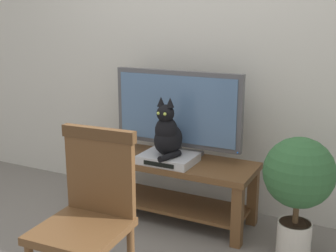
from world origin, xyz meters
name	(u,v)px	position (x,y,z in m)	size (l,w,h in m)	color
ground_plane	(147,247)	(0.00, 0.00, 0.00)	(12.00, 12.00, 0.00)	slate
back_wall	(202,30)	(0.00, 0.90, 1.40)	(7.00, 0.12, 2.80)	beige
tv_stand	(171,177)	(-0.05, 0.46, 0.33)	(1.26, 0.46, 0.47)	brown
tv	(177,112)	(-0.05, 0.56, 0.81)	(1.00, 0.20, 0.65)	#4C4C51
media_box	(168,158)	(-0.04, 0.39, 0.50)	(0.39, 0.30, 0.06)	#BCBCC1
cat	(167,134)	(-0.04, 0.37, 0.69)	(0.20, 0.32, 0.43)	black
wooden_chair	(90,211)	(0.07, -0.69, 0.57)	(0.43, 0.43, 0.97)	brown
book_stack	(114,145)	(-0.54, 0.44, 0.52)	(0.23, 0.18, 0.10)	#2D2D33
potted_plant	(298,181)	(0.89, 0.32, 0.52)	(0.44, 0.44, 0.79)	beige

